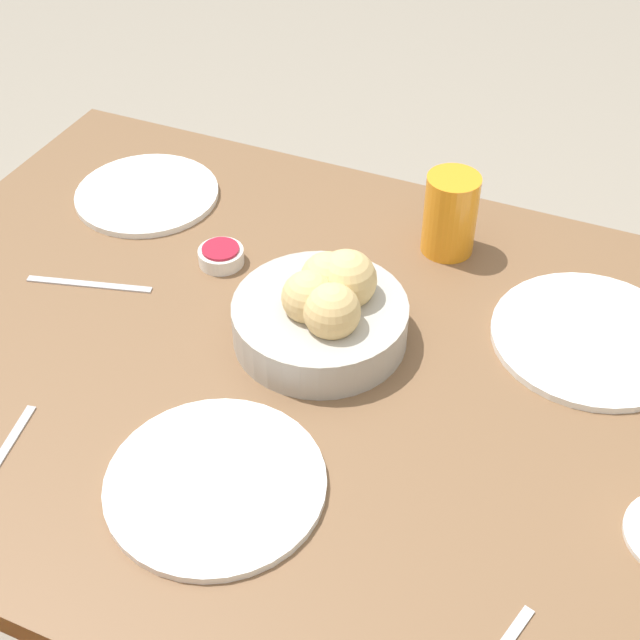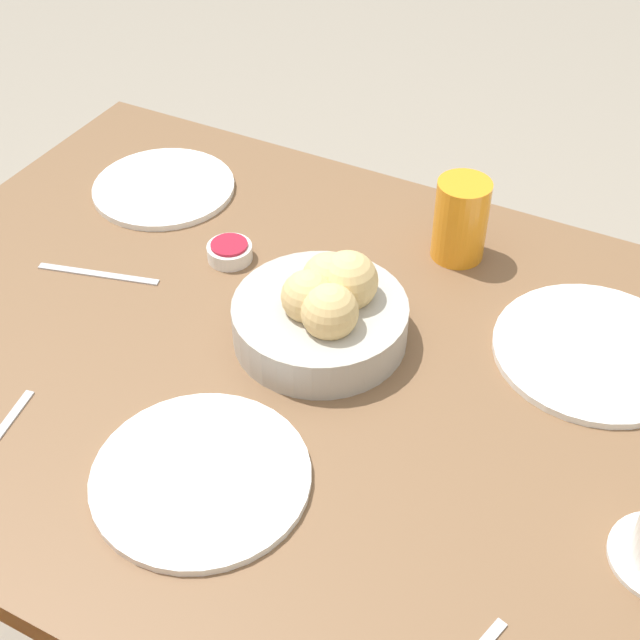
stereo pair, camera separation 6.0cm
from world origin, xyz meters
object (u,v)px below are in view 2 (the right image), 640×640
plate_near_left (594,351)px  knife_silver (98,274)px  spoon_coffee (1,432)px  plate_far_center (201,477)px  juice_glass (461,220)px  jam_bowl_berry (230,251)px  bread_basket (324,311)px  plate_near_right (164,188)px

plate_near_left → knife_silver: 0.68m
plate_near_left → spoon_coffee: 0.73m
plate_far_center → plate_near_left: bearing=-129.9°
juice_glass → jam_bowl_berry: bearing=29.2°
jam_bowl_berry → bread_basket: bearing=156.3°
juice_glass → knife_silver: juice_glass is taller
bread_basket → spoon_coffee: size_ratio=1.69×
spoon_coffee → juice_glass: bearing=-121.8°
plate_near_left → plate_near_right: (0.70, -0.06, -0.00)m
spoon_coffee → plate_near_right: bearing=-76.4°
bread_basket → knife_silver: size_ratio=1.29×
juice_glass → spoon_coffee: (0.35, 0.56, -0.06)m
plate_near_right → plate_far_center: same height
plate_near_left → juice_glass: 0.26m
plate_near_left → plate_far_center: size_ratio=1.05×
bread_basket → plate_near_right: 0.43m
plate_far_center → jam_bowl_berry: size_ratio=3.77×
plate_near_right → juice_glass: bearing=-173.0°
bread_basket → knife_silver: 0.34m
plate_near_right → juice_glass: size_ratio=1.84×
bread_basket → plate_near_right: bearing=-26.2°
bread_basket → knife_silver: bearing=5.3°
spoon_coffee → plate_near_left: bearing=-142.2°
knife_silver → spoon_coffee: (-0.08, 0.29, 0.00)m
bread_basket → spoon_coffee: bearing=50.8°
plate_far_center → juice_glass: (-0.10, -0.51, 0.06)m
plate_near_left → spoon_coffee: size_ratio=1.93×
plate_near_right → plate_near_left: bearing=175.3°
plate_near_left → spoon_coffee: bearing=37.8°
bread_basket → plate_near_left: 0.35m
bread_basket → plate_near_left: size_ratio=0.88×
knife_silver → plate_far_center: bearing=144.1°
bread_basket → plate_far_center: size_ratio=0.92×
plate_near_left → spoon_coffee: plate_near_left is taller
spoon_coffee → bread_basket: bearing=-129.2°
plate_near_right → jam_bowl_berry: bearing=151.3°
jam_bowl_berry → knife_silver: 0.19m
jam_bowl_berry → knife_silver: jam_bowl_berry is taller
plate_far_center → juice_glass: juice_glass is taller
bread_basket → plate_near_left: (-0.32, -0.13, -0.04)m
plate_near_right → spoon_coffee: size_ratio=1.67×
plate_near_left → knife_silver: bearing=13.8°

